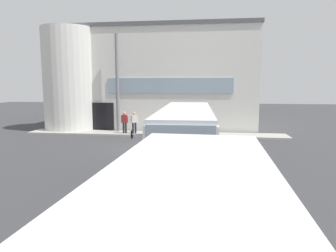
{
  "coord_description": "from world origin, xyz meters",
  "views": [
    {
      "loc": [
        4.01,
        -17.81,
        3.89
      ],
      "look_at": [
        1.78,
        -0.79,
        1.5
      ],
      "focal_mm": 32.02,
      "sensor_mm": 36.0,
      "label": 1
    }
  ],
  "objects_px": {
    "entry_support_column": "(117,83)",
    "passenger_by_doorway": "(134,121)",
    "passenger_near_column": "(125,121)",
    "bus_main_foreground": "(186,135)"
  },
  "relations": [
    {
      "from": "entry_support_column",
      "to": "passenger_near_column",
      "type": "xyz_separation_m",
      "value": [
        0.81,
        -0.95,
        -2.86
      ]
    },
    {
      "from": "entry_support_column",
      "to": "bus_main_foreground",
      "type": "distance_m",
      "value": 10.53
    },
    {
      "from": "entry_support_column",
      "to": "passenger_by_doorway",
      "type": "height_order",
      "value": "entry_support_column"
    },
    {
      "from": "passenger_by_doorway",
      "to": "passenger_near_column",
      "type": "bearing_deg",
      "value": 173.27
    },
    {
      "from": "passenger_near_column",
      "to": "bus_main_foreground",
      "type": "bearing_deg",
      "value": -54.18
    },
    {
      "from": "entry_support_column",
      "to": "passenger_near_column",
      "type": "height_order",
      "value": "entry_support_column"
    },
    {
      "from": "entry_support_column",
      "to": "bus_main_foreground",
      "type": "height_order",
      "value": "entry_support_column"
    },
    {
      "from": "entry_support_column",
      "to": "passenger_by_doorway",
      "type": "relative_size",
      "value": 4.57
    },
    {
      "from": "bus_main_foreground",
      "to": "passenger_near_column",
      "type": "height_order",
      "value": "bus_main_foreground"
    },
    {
      "from": "entry_support_column",
      "to": "passenger_by_doorway",
      "type": "distance_m",
      "value": 3.46
    }
  ]
}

